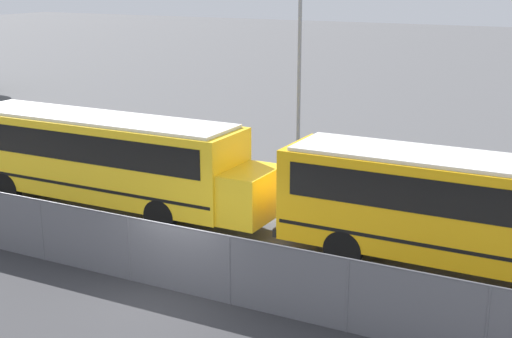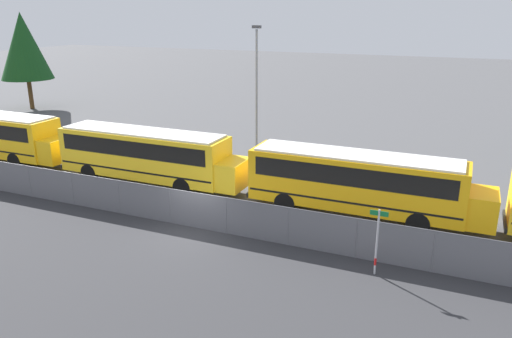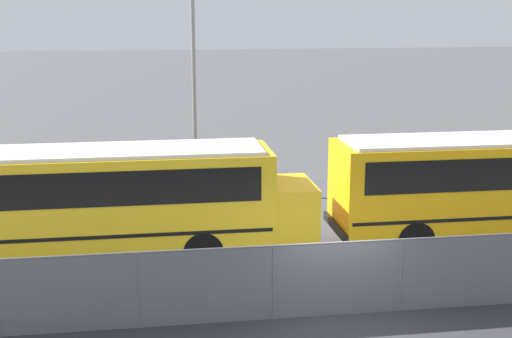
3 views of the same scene
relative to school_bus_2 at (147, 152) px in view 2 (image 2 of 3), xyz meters
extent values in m
plane|color=#4C4C4F|center=(5.87, -4.40, -1.94)|extent=(200.00, 200.00, 0.00)
cube|color=#333335|center=(5.87, -10.40, -1.94)|extent=(121.81, 12.00, 0.01)
cube|color=#9EA0A5|center=(5.87, -4.40, -1.05)|extent=(87.81, 0.03, 1.77)
cube|color=slate|center=(5.87, -4.41, -1.05)|extent=(87.81, 0.01, 1.77)
cylinder|color=slate|center=(5.87, -4.40, -0.17)|extent=(87.81, 0.05, 0.05)
cylinder|color=slate|center=(-4.73, -4.40, -1.05)|extent=(0.07, 0.07, 1.77)
cylinder|color=slate|center=(-1.70, -4.40, -1.05)|extent=(0.07, 0.07, 1.77)
cylinder|color=slate|center=(1.32, -4.40, -1.05)|extent=(0.07, 0.07, 1.77)
cylinder|color=slate|center=(4.35, -4.40, -1.05)|extent=(0.07, 0.07, 1.77)
cylinder|color=slate|center=(7.38, -4.40, -1.05)|extent=(0.07, 0.07, 1.77)
cylinder|color=slate|center=(10.41, -4.40, -1.05)|extent=(0.07, 0.07, 1.77)
cylinder|color=slate|center=(13.44, -4.40, -1.05)|extent=(0.07, 0.07, 1.77)
cylinder|color=slate|center=(16.46, -4.40, -1.05)|extent=(0.07, 0.07, 1.77)
cube|color=yellow|center=(-7.05, 0.05, -0.62)|extent=(1.26, 2.22, 1.55)
cylinder|color=black|center=(-9.68, 1.14, -1.39)|extent=(1.10, 0.28, 1.10)
cylinder|color=black|center=(-9.68, -1.04, -1.39)|extent=(1.10, 0.28, 1.10)
cube|color=yellow|center=(-0.26, 0.00, -0.10)|extent=(10.51, 2.41, 2.59)
cube|color=black|center=(-0.26, 0.00, 0.47)|extent=(9.67, 2.45, 0.93)
cube|color=black|center=(-0.26, 0.00, -0.82)|extent=(10.30, 2.44, 0.10)
cube|color=yellow|center=(5.63, 0.00, -0.62)|extent=(1.26, 2.22, 1.55)
cube|color=black|center=(-5.56, 0.00, -1.24)|extent=(0.12, 2.41, 0.24)
cube|color=silver|center=(-0.26, 0.00, 1.25)|extent=(9.98, 2.17, 0.10)
cylinder|color=black|center=(3.00, 1.09, -1.39)|extent=(1.10, 0.28, 1.10)
cylinder|color=black|center=(3.00, -1.09, -1.39)|extent=(1.10, 0.28, 1.10)
cylinder|color=black|center=(-3.51, 1.09, -1.39)|extent=(1.10, 0.28, 1.10)
cylinder|color=black|center=(-3.51, -1.09, -1.39)|extent=(1.10, 0.28, 1.10)
cube|color=#EDA80F|center=(12.29, 0.06, -0.10)|extent=(10.51, 2.41, 2.59)
cube|color=black|center=(12.29, 0.06, 0.47)|extent=(9.67, 2.45, 0.93)
cube|color=black|center=(12.29, 0.06, -0.82)|extent=(10.30, 2.44, 0.10)
cube|color=#EDA80F|center=(18.18, 0.06, -0.62)|extent=(1.26, 2.22, 1.55)
cube|color=black|center=(6.99, 0.06, -1.24)|extent=(0.12, 2.41, 0.24)
cube|color=silver|center=(12.29, 0.06, 1.25)|extent=(9.98, 2.17, 0.10)
cylinder|color=black|center=(15.55, 1.15, -1.39)|extent=(1.10, 0.28, 1.10)
cylinder|color=black|center=(15.55, -1.03, -1.39)|extent=(1.10, 0.28, 1.10)
cylinder|color=black|center=(9.04, 1.15, -1.39)|extent=(1.10, 0.28, 1.10)
cylinder|color=black|center=(9.04, -1.03, -1.39)|extent=(1.10, 0.28, 1.10)
cube|color=black|center=(19.21, 0.49, -1.24)|extent=(0.12, 2.41, 0.24)
cylinder|color=#B7B7BC|center=(14.43, -5.46, -0.57)|extent=(0.08, 0.08, 2.74)
cylinder|color=red|center=(14.43, -5.46, -1.39)|extent=(0.09, 0.09, 0.30)
cube|color=#147238|center=(14.43, -5.46, 0.64)|extent=(0.70, 0.02, 0.20)
cylinder|color=gray|center=(3.44, 8.32, 2.41)|extent=(0.16, 0.16, 8.71)
cube|color=#47474C|center=(3.44, 8.32, 6.92)|extent=(0.60, 0.24, 0.20)
cylinder|color=#51381E|center=(-25.20, 15.06, -0.39)|extent=(0.44, 0.44, 3.10)
cone|color=#144219|center=(-25.20, 15.06, 4.49)|extent=(5.13, 5.13, 6.66)
camera|label=1|loc=(15.36, -18.29, 5.92)|focal=50.00mm
camera|label=2|loc=(17.06, -23.34, 7.99)|focal=35.00mm
camera|label=3|loc=(1.69, -19.39, 5.14)|focal=50.00mm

